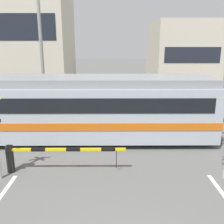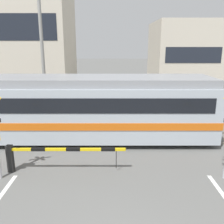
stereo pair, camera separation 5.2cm
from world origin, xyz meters
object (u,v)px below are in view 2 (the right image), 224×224
Objects in this scene: crossing_barrier_far at (153,110)px; crossing_barrier_near at (43,154)px; pedestrian at (89,94)px; commuter_train at (0,106)px.

crossing_barrier_near is at bearing -128.44° from crossing_barrier_far.
crossing_barrier_near and crossing_barrier_far have the same top height.
crossing_barrier_far is at bearing -40.15° from pedestrian.
commuter_train is at bearing -159.26° from crossing_barrier_far.
commuter_train is 7.36m from pedestrian.
pedestrian is at bearing 139.85° from crossing_barrier_far.
commuter_train is 8.29m from crossing_barrier_far.
commuter_train reaches higher than crossing_barrier_far.
commuter_train reaches higher than crossing_barrier_near.
crossing_barrier_near is at bearing -94.77° from pedestrian.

